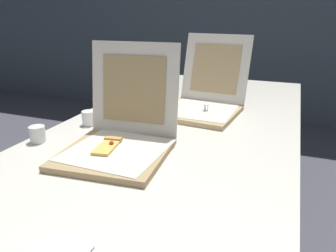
{
  "coord_description": "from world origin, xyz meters",
  "views": [
    {
      "loc": [
        0.44,
        -0.65,
        1.21
      ],
      "look_at": [
        0.02,
        0.44,
        0.79
      ],
      "focal_mm": 34.89,
      "sensor_mm": 36.0,
      "label": 1
    }
  ],
  "objects_px": {
    "cup_white_near_center": "(89,118)",
    "cup_white_far": "(157,97)",
    "cup_white_near_left": "(37,134)",
    "table": "(177,136)",
    "pizza_box_front": "(119,138)",
    "pizza_box_middle": "(203,101)"
  },
  "relations": [
    {
      "from": "pizza_box_middle",
      "to": "cup_white_far",
      "type": "xyz_separation_m",
      "value": [
        -0.28,
        0.07,
        -0.02
      ]
    },
    {
      "from": "cup_white_near_center",
      "to": "cup_white_far",
      "type": "bearing_deg",
      "value": 72.4
    },
    {
      "from": "pizza_box_front",
      "to": "pizza_box_middle",
      "type": "relative_size",
      "value": 0.9
    },
    {
      "from": "table",
      "to": "cup_white_near_left",
      "type": "relative_size",
      "value": 35.22
    },
    {
      "from": "table",
      "to": "cup_white_near_center",
      "type": "distance_m",
      "value": 0.39
    },
    {
      "from": "pizza_box_middle",
      "to": "cup_white_near_center",
      "type": "height_order",
      "value": "pizza_box_middle"
    },
    {
      "from": "table",
      "to": "cup_white_far",
      "type": "height_order",
      "value": "cup_white_far"
    },
    {
      "from": "pizza_box_front",
      "to": "cup_white_near_left",
      "type": "distance_m",
      "value": 0.34
    },
    {
      "from": "table",
      "to": "pizza_box_front",
      "type": "height_order",
      "value": "pizza_box_front"
    },
    {
      "from": "pizza_box_middle",
      "to": "cup_white_near_center",
      "type": "distance_m",
      "value": 0.55
    },
    {
      "from": "pizza_box_front",
      "to": "cup_white_near_left",
      "type": "relative_size",
      "value": 6.85
    },
    {
      "from": "pizza_box_middle",
      "to": "cup_white_near_left",
      "type": "xyz_separation_m",
      "value": [
        -0.49,
        -0.6,
        -0.02
      ]
    },
    {
      "from": "table",
      "to": "cup_white_near_center",
      "type": "height_order",
      "value": "cup_white_near_center"
    },
    {
      "from": "cup_white_far",
      "to": "cup_white_near_center",
      "type": "relative_size",
      "value": 1.0
    },
    {
      "from": "table",
      "to": "pizza_box_front",
      "type": "distance_m",
      "value": 0.35
    },
    {
      "from": "pizza_box_middle",
      "to": "cup_white_far",
      "type": "relative_size",
      "value": 7.59
    },
    {
      "from": "pizza_box_front",
      "to": "cup_white_near_center",
      "type": "bearing_deg",
      "value": 137.61
    },
    {
      "from": "table",
      "to": "pizza_box_middle",
      "type": "distance_m",
      "value": 0.27
    },
    {
      "from": "cup_white_near_left",
      "to": "cup_white_near_center",
      "type": "bearing_deg",
      "value": 73.12
    },
    {
      "from": "cup_white_near_left",
      "to": "pizza_box_front",
      "type": "bearing_deg",
      "value": 5.49
    },
    {
      "from": "cup_white_near_center",
      "to": "table",
      "type": "bearing_deg",
      "value": 17.79
    },
    {
      "from": "pizza_box_front",
      "to": "cup_white_far",
      "type": "distance_m",
      "value": 0.65
    }
  ]
}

